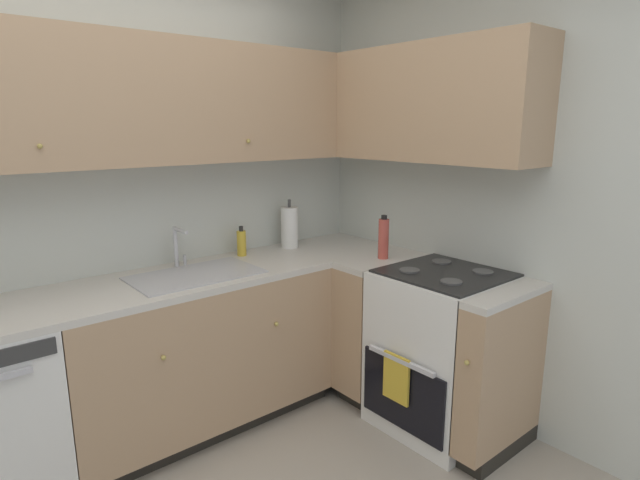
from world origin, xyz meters
name	(u,v)px	position (x,y,z in m)	size (l,w,h in m)	color
wall_back	(81,204)	(0.00, 1.49, 1.28)	(3.67, 0.05, 2.57)	silver
wall_right	(532,204)	(1.81, 0.00, 1.28)	(0.05, 3.03, 2.57)	silver
lower_cabinets_back	(198,353)	(0.45, 1.17, 0.43)	(1.47, 0.62, 0.86)	tan
countertop_back	(193,277)	(0.45, 1.17, 0.88)	(2.67, 0.60, 0.04)	beige
lower_cabinets_right	(420,345)	(1.49, 0.43, 0.43)	(0.62, 1.03, 0.86)	tan
countertop_right	(423,272)	(1.49, 0.43, 0.88)	(0.60, 1.03, 0.03)	beige
oven_range	(441,349)	(1.50, 0.29, 0.46)	(0.68, 0.62, 1.04)	white
upper_cabinets_back	(141,102)	(0.29, 1.31, 1.80)	(2.35, 0.34, 0.63)	tan
upper_cabinets_right	(411,105)	(1.63, 0.68, 1.80)	(0.32, 1.57, 0.63)	tan
sink	(196,283)	(0.45, 1.14, 0.85)	(0.68, 0.40, 0.10)	#B7B7BC
faucet	(178,244)	(0.45, 1.34, 1.03)	(0.07, 0.16, 0.23)	silver
soap_bottle	(242,243)	(0.87, 1.35, 0.98)	(0.06, 0.06, 0.18)	gold
paper_towel_roll	(290,227)	(1.22, 1.33, 1.03)	(0.11, 0.11, 0.33)	white
oil_bottle	(383,238)	(1.49, 0.74, 1.02)	(0.06, 0.06, 0.27)	#BF4C3F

